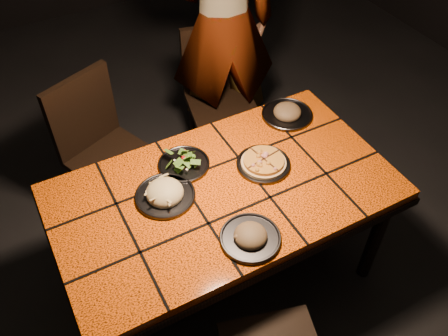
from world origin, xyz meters
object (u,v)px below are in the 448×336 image
chair_far_right (219,89)px  plate_pizza (263,163)px  dining_table (224,199)px  chair_far_left (100,143)px  diner (223,25)px  plate_pasta (165,193)px

chair_far_right → plate_pizza: size_ratio=3.53×
dining_table → chair_far_left: bearing=115.0°
diner → plate_pizza: diner is taller
dining_table → plate_pizza: size_ratio=6.04×
chair_far_left → chair_far_right: (0.86, 0.14, -0.00)m
plate_pizza → plate_pasta: size_ratio=0.95×
plate_pizza → chair_far_right: bearing=75.8°
chair_far_right → plate_pizza: 0.97m
chair_far_right → diner: diner is taller
plate_pizza → plate_pasta: bearing=175.6°
chair_far_left → plate_pizza: chair_far_left is taller
chair_far_right → diner: (0.07, 0.07, 0.41)m
chair_far_right → diner: 0.42m
plate_pizza → plate_pasta: 0.51m
plate_pasta → chair_far_left: bearing=98.9°
dining_table → chair_far_right: chair_far_right is taller
chair_far_left → chair_far_right: size_ratio=1.01×
diner → chair_far_left: bearing=25.8°
chair_far_right → chair_far_left: bearing=-158.6°
chair_far_left → plate_pasta: 0.78m
dining_table → plate_pasta: 0.30m
chair_far_left → diner: diner is taller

